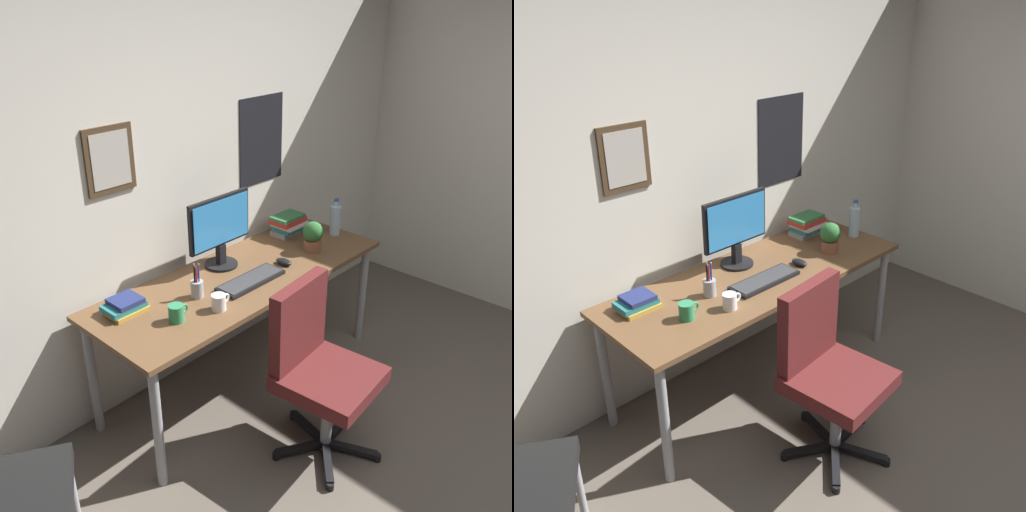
% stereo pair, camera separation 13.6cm
% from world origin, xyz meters
% --- Properties ---
extents(wall_back, '(4.40, 0.10, 2.60)m').
position_xyz_m(wall_back, '(-0.00, 2.15, 1.30)').
color(wall_back, silver).
rests_on(wall_back, ground_plane).
extents(desk, '(1.89, 0.68, 0.75)m').
position_xyz_m(desk, '(0.10, 1.73, 0.67)').
color(desk, brown).
rests_on(desk, ground_plane).
extents(office_chair, '(0.56, 0.57, 0.95)m').
position_xyz_m(office_chair, '(-0.04, 1.07, 0.53)').
color(office_chair, '#591E1E').
rests_on(office_chair, ground_plane).
extents(monitor, '(0.46, 0.20, 0.43)m').
position_xyz_m(monitor, '(0.10, 1.91, 0.99)').
color(monitor, black).
rests_on(monitor, desk).
extents(keyboard, '(0.43, 0.15, 0.03)m').
position_xyz_m(keyboard, '(0.06, 1.63, 0.76)').
color(keyboard, black).
rests_on(keyboard, desk).
extents(computer_mouse, '(0.06, 0.11, 0.04)m').
position_xyz_m(computer_mouse, '(0.36, 1.64, 0.77)').
color(computer_mouse, black).
rests_on(computer_mouse, desk).
extents(water_bottle, '(0.07, 0.07, 0.25)m').
position_xyz_m(water_bottle, '(0.95, 1.69, 0.85)').
color(water_bottle, silver).
rests_on(water_bottle, desk).
extents(coffee_mug_near, '(0.12, 0.08, 0.09)m').
position_xyz_m(coffee_mug_near, '(-0.49, 1.62, 0.79)').
color(coffee_mug_near, '#2D8C59').
rests_on(coffee_mug_near, desk).
extents(coffee_mug_far, '(0.11, 0.08, 0.09)m').
position_xyz_m(coffee_mug_far, '(-0.27, 1.55, 0.79)').
color(coffee_mug_far, white).
rests_on(coffee_mug_far, desk).
extents(potted_plant, '(0.13, 0.13, 0.19)m').
position_xyz_m(potted_plant, '(0.63, 1.64, 0.85)').
color(potted_plant, brown).
rests_on(potted_plant, desk).
extents(pen_cup, '(0.07, 0.07, 0.20)m').
position_xyz_m(pen_cup, '(-0.26, 1.73, 0.80)').
color(pen_cup, '#9EA0A5').
rests_on(pen_cup, desk).
extents(book_stack_left, '(0.21, 0.15, 0.08)m').
position_xyz_m(book_stack_left, '(-0.61, 1.88, 0.78)').
color(book_stack_left, gold).
rests_on(book_stack_left, desk).
extents(book_stack_right, '(0.24, 0.17, 0.14)m').
position_xyz_m(book_stack_right, '(0.73, 1.92, 0.82)').
color(book_stack_right, gray).
rests_on(book_stack_right, desk).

